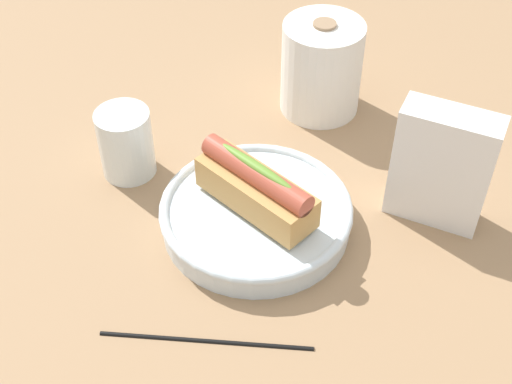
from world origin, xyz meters
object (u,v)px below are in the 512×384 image
(water_glass, at_px, (126,147))
(chopstick_near, at_px, (206,340))
(hotdog_front, at_px, (256,187))
(serving_bowl, at_px, (256,214))
(paper_towel_roll, at_px, (321,68))
(napkin_box, at_px, (442,167))

(water_glass, height_order, chopstick_near, water_glass)
(hotdog_front, relative_size, water_glass, 1.76)
(chopstick_near, bearing_deg, serving_bowl, 77.56)
(water_glass, xyz_separation_m, paper_towel_roll, (0.17, 0.23, 0.03))
(serving_bowl, xyz_separation_m, hotdog_front, (-0.00, 0.00, 0.04))
(hotdog_front, distance_m, chopstick_near, 0.18)
(paper_towel_roll, distance_m, chopstick_near, 0.43)
(serving_bowl, height_order, napkin_box, napkin_box)
(hotdog_front, height_order, napkin_box, napkin_box)
(chopstick_near, bearing_deg, water_glass, 117.98)
(hotdog_front, distance_m, water_glass, 0.19)
(serving_bowl, distance_m, chopstick_near, 0.17)
(napkin_box, bearing_deg, water_glass, -167.05)
(water_glass, distance_m, paper_towel_roll, 0.29)
(water_glass, distance_m, napkin_box, 0.38)
(serving_bowl, bearing_deg, napkin_box, 29.78)
(paper_towel_roll, xyz_separation_m, napkin_box, (0.20, -0.15, 0.01))
(napkin_box, distance_m, chopstick_near, 0.33)
(serving_bowl, height_order, water_glass, water_glass)
(water_glass, bearing_deg, serving_bowl, -7.24)
(napkin_box, bearing_deg, serving_bowl, -149.60)
(paper_towel_roll, xyz_separation_m, chopstick_near, (0.03, -0.42, -0.06))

